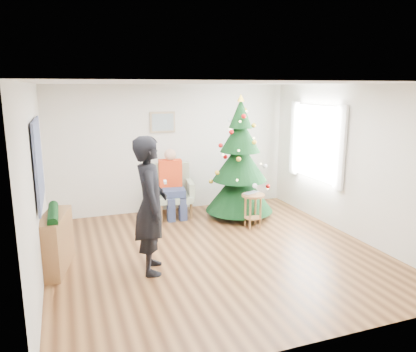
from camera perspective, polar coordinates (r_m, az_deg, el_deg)
name	(u,v)px	position (r m, az deg, el deg)	size (l,w,h in m)	color
floor	(215,252)	(6.49, 0.99, -10.68)	(5.00, 5.00, 0.00)	brown
ceiling	(216,83)	(5.97, 1.09, 12.94)	(5.00, 5.00, 0.00)	white
wall_back	(172,148)	(8.44, -5.05, 3.89)	(5.00, 5.00, 0.00)	silver
wall_front	(311,223)	(3.95, 14.22, -6.39)	(5.00, 5.00, 0.00)	silver
wall_left	(36,185)	(5.72, -23.05, -1.17)	(5.00, 5.00, 0.00)	silver
wall_right	(352,161)	(7.36, 19.55, 1.95)	(5.00, 5.00, 0.00)	silver
window_panel	(317,143)	(8.09, 15.02, 4.57)	(0.04, 1.30, 1.40)	white
curtains	(315,143)	(8.08, 14.85, 4.57)	(0.05, 1.75, 1.50)	white
christmas_tree	(240,163)	(7.96, 4.49, 1.84)	(1.34, 1.34, 2.42)	#3F2816
stool	(253,210)	(7.53, 6.32, -4.85)	(0.42, 0.42, 0.63)	brown
laptop	(253,194)	(7.44, 6.38, -2.47)	(0.35, 0.22, 0.03)	silver
armchair	(172,197)	(8.19, -5.04, -2.93)	(0.90, 0.85, 1.03)	#9BAB8A
seated_person	(172,182)	(8.05, -5.05, -0.88)	(0.50, 0.69, 1.35)	navy
standing_man	(151,205)	(5.62, -8.08, -4.10)	(0.70, 0.46, 1.92)	black
game_controller	(165,182)	(5.56, -6.05, -0.84)	(0.04, 0.13, 0.04)	white
console	(56,242)	(6.19, -20.66, -8.70)	(0.30, 1.00, 0.80)	brown
garland	(53,214)	(6.06, -20.96, -4.98)	(0.14, 0.14, 0.90)	black
tapestry	(38,162)	(5.96, -22.74, 1.83)	(0.03, 1.50, 1.15)	black
framed_picture	(163,122)	(8.29, -6.41, 7.53)	(0.52, 0.05, 0.42)	tan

